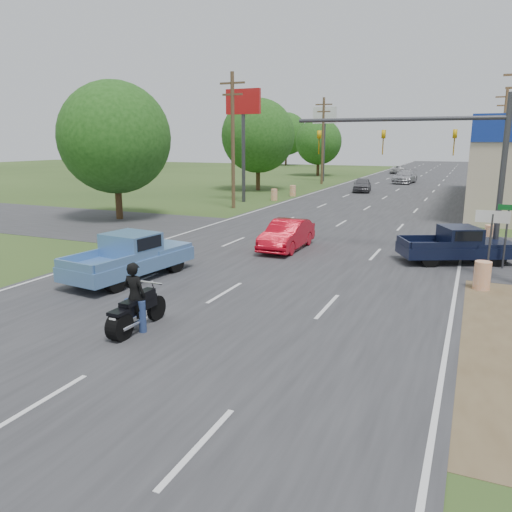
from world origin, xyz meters
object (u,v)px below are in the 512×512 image
at_px(motorcycle, 134,313).
at_px(distant_car_white, 397,169).
at_px(red_convertible, 287,235).
at_px(blue_pickup, 132,255).
at_px(distant_car_grey, 362,185).
at_px(navy_pickup, 459,245).
at_px(distant_car_silver, 405,177).
at_px(rider, 135,299).

distance_m(motorcycle, distant_car_white, 72.50).
xyz_separation_m(red_convertible, blue_pickup, (-3.58, -7.09, 0.17)).
distance_m(red_convertible, distant_car_grey, 29.11).
distance_m(blue_pickup, distant_car_white, 67.93).
relative_size(navy_pickup, distant_car_grey, 1.19).
distance_m(red_convertible, motorcycle, 11.58).
height_order(red_convertible, blue_pickup, blue_pickup).
xyz_separation_m(navy_pickup, distant_car_silver, (-7.60, 41.24, 0.00)).
relative_size(blue_pickup, distant_car_grey, 1.30).
xyz_separation_m(red_convertible, motorcycle, (-0.11, -11.58, -0.17)).
bearing_deg(navy_pickup, rider, -58.44).
distance_m(red_convertible, distant_car_white, 60.95).
bearing_deg(blue_pickup, distant_car_grey, 95.49).
xyz_separation_m(rider, navy_pickup, (7.72, 11.97, -0.14)).
distance_m(distant_car_grey, distant_car_silver, 12.95).
xyz_separation_m(blue_pickup, navy_pickup, (11.18, 7.55, -0.09)).
relative_size(red_convertible, distant_car_white, 0.93).
bearing_deg(distant_car_white, distant_car_grey, 85.08).
relative_size(motorcycle, distant_car_grey, 0.57).
distance_m(navy_pickup, distant_car_white, 61.41).
xyz_separation_m(red_convertible, distant_car_white, (-3.66, 60.84, -0.06)).
bearing_deg(distant_car_grey, navy_pickup, -78.65).
distance_m(rider, distant_car_grey, 40.58).
relative_size(red_convertible, distant_car_silver, 0.78).
height_order(rider, distant_car_grey, rider).
bearing_deg(blue_pickup, red_convertible, 70.38).
bearing_deg(distant_car_white, rider, 85.85).
height_order(distant_car_grey, distant_car_silver, distant_car_silver).
bearing_deg(blue_pickup, distant_car_white, 97.23).
bearing_deg(distant_car_grey, red_convertible, -93.22).
height_order(blue_pickup, distant_car_grey, blue_pickup).
height_order(rider, distant_car_white, rider).
height_order(blue_pickup, distant_car_white, blue_pickup).
relative_size(red_convertible, blue_pickup, 0.78).
distance_m(red_convertible, navy_pickup, 7.62).
bearing_deg(red_convertible, motorcycle, -90.39).
bearing_deg(motorcycle, red_convertible, 90.29).
xyz_separation_m(blue_pickup, distant_car_white, (-0.09, 67.93, -0.23)).
distance_m(red_convertible, blue_pickup, 7.94).
height_order(motorcycle, distant_car_white, distant_car_white).
height_order(blue_pickup, navy_pickup, blue_pickup).
xyz_separation_m(rider, distant_car_grey, (-2.42, 40.51, -0.21)).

